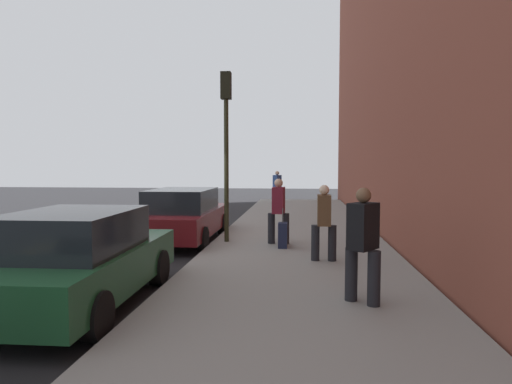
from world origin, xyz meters
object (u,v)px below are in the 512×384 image
(pedestrian_black_coat, at_px, (363,242))
(traffic_light_pole, at_px, (226,128))
(pedestrian_brown_coat, at_px, (324,220))
(pedestrian_burgundy_coat, at_px, (279,209))
(rolling_suitcase, at_px, (283,235))
(pedestrian_blue_coat, at_px, (277,186))
(parked_car_green, at_px, (79,259))
(parked_car_maroon, at_px, (184,215))

(pedestrian_black_coat, xyz_separation_m, traffic_light_pole, (5.02, 2.87, 2.09))
(pedestrian_brown_coat, bearing_deg, pedestrian_burgundy_coat, 28.83)
(traffic_light_pole, distance_m, rolling_suitcase, 3.18)
(pedestrian_blue_coat, xyz_separation_m, rolling_suitcase, (-13.05, -0.82, -0.58))
(pedestrian_black_coat, height_order, traffic_light_pole, traffic_light_pole)
(pedestrian_black_coat, bearing_deg, pedestrian_brown_coat, 8.29)
(pedestrian_black_coat, bearing_deg, parked_car_green, 92.61)
(parked_car_maroon, bearing_deg, pedestrian_black_coat, -143.33)
(parked_car_green, xyz_separation_m, pedestrian_brown_coat, (3.08, -3.88, 0.26))
(pedestrian_brown_coat, bearing_deg, pedestrian_blue_coat, 6.92)
(parked_car_green, xyz_separation_m, traffic_light_pole, (5.21, -1.43, 2.40))
(parked_car_maroon, height_order, rolling_suitcase, parked_car_maroon)
(rolling_suitcase, bearing_deg, pedestrian_blue_coat, 3.60)
(parked_car_maroon, height_order, pedestrian_blue_coat, pedestrian_blue_coat)
(parked_car_green, distance_m, pedestrian_brown_coat, 4.96)
(traffic_light_pole, bearing_deg, pedestrian_black_coat, -150.19)
(rolling_suitcase, bearing_deg, pedestrian_black_coat, -162.45)
(parked_car_green, height_order, rolling_suitcase, parked_car_green)
(pedestrian_blue_coat, height_order, rolling_suitcase, pedestrian_blue_coat)
(parked_car_green, relative_size, rolling_suitcase, 4.33)
(pedestrian_brown_coat, distance_m, pedestrian_blue_coat, 14.55)
(pedestrian_burgundy_coat, height_order, pedestrian_blue_coat, pedestrian_burgundy_coat)
(parked_car_green, distance_m, pedestrian_burgundy_coat, 5.75)
(pedestrian_burgundy_coat, distance_m, pedestrian_black_coat, 5.03)
(traffic_light_pole, height_order, rolling_suitcase, traffic_light_pole)
(parked_car_green, bearing_deg, parked_car_maroon, -0.85)
(parked_car_green, bearing_deg, pedestrian_brown_coat, -51.61)
(parked_car_green, bearing_deg, rolling_suitcase, -33.48)
(pedestrian_blue_coat, bearing_deg, rolling_suitcase, -176.40)
(parked_car_maroon, xyz_separation_m, rolling_suitcase, (-1.39, -2.86, -0.30))
(pedestrian_brown_coat, relative_size, traffic_light_pole, 0.36)
(parked_car_green, relative_size, pedestrian_brown_coat, 2.61)
(parked_car_maroon, bearing_deg, parked_car_green, 179.15)
(parked_car_green, height_order, pedestrian_black_coat, pedestrian_black_coat)
(parked_car_green, xyz_separation_m, parked_car_maroon, (5.86, -0.09, 0.00))
(pedestrian_burgundy_coat, xyz_separation_m, pedestrian_brown_coat, (-1.93, -1.06, -0.03))
(pedestrian_black_coat, height_order, rolling_suitcase, pedestrian_black_coat)
(parked_car_green, bearing_deg, traffic_light_pole, -15.31)
(rolling_suitcase, bearing_deg, traffic_light_pole, 63.81)
(pedestrian_burgundy_coat, height_order, traffic_light_pole, traffic_light_pole)
(pedestrian_burgundy_coat, relative_size, rolling_suitcase, 1.72)
(parked_car_maroon, bearing_deg, traffic_light_pole, -115.66)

